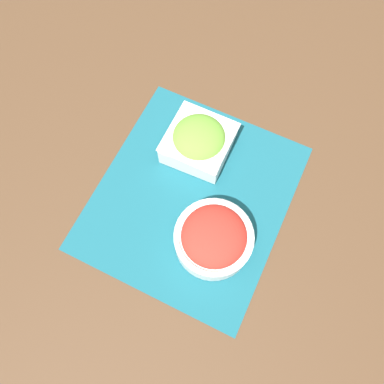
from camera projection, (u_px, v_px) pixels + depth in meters
ground_plane at (192, 197)px, 0.93m from camera, size 3.00×3.00×0.00m
placemat at (192, 197)px, 0.92m from camera, size 0.51×0.45×0.00m
tomato_bowl at (214, 238)px, 0.84m from camera, size 0.18×0.18×0.09m
lettuce_bowl at (199, 141)px, 0.93m from camera, size 0.16×0.16×0.09m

